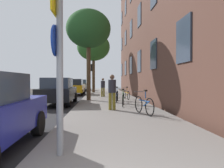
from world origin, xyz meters
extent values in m
plane|color=#332D28|center=(-2.40, 15.00, 0.00)|extent=(41.80, 41.80, 0.00)
cube|color=#232326|center=(-4.50, 15.00, 0.01)|extent=(7.00, 38.00, 0.01)
cube|color=gray|center=(1.10, 15.00, 0.06)|extent=(4.20, 38.00, 0.12)
cube|color=#2D3847|center=(3.42, 6.17, 2.97)|extent=(0.06, 1.27, 1.68)
cube|color=#2D3847|center=(3.42, 10.33, 2.97)|extent=(0.06, 1.27, 1.68)
cube|color=#2D3847|center=(3.42, 14.50, 2.97)|extent=(0.06, 1.27, 1.68)
cube|color=#2D3847|center=(3.42, 18.67, 2.97)|extent=(0.06, 1.27, 1.68)
cube|color=#2D3847|center=(3.42, 22.83, 2.97)|extent=(0.06, 1.27, 1.68)
cube|color=#2D3847|center=(3.42, 27.00, 2.97)|extent=(0.06, 1.27, 1.68)
cube|color=#2D3847|center=(3.42, 14.50, 6.56)|extent=(0.06, 1.27, 1.68)
cube|color=#2D3847|center=(3.42, 18.67, 6.56)|extent=(0.06, 1.27, 1.68)
cube|color=#2D3847|center=(3.42, 22.83, 6.56)|extent=(0.06, 1.27, 1.68)
cube|color=#2D3847|center=(3.42, 27.00, 6.56)|extent=(0.06, 1.27, 1.68)
cube|color=#2D3847|center=(3.42, 22.83, 10.15)|extent=(0.06, 1.27, 1.68)
cube|color=#2D3847|center=(3.42, 27.00, 10.15)|extent=(0.06, 1.27, 1.68)
cylinder|color=gray|center=(-0.41, 2.52, 1.87)|extent=(0.12, 0.12, 3.50)
cylinder|color=#14339E|center=(-0.49, 2.52, 2.18)|extent=(0.03, 0.56, 0.56)
cylinder|color=black|center=(-0.40, 21.93, 1.76)|extent=(0.12, 0.12, 3.29)
cube|color=black|center=(-0.58, 21.93, 2.96)|extent=(0.20, 0.24, 0.80)
sphere|color=#4B0707|center=(-0.69, 21.93, 3.22)|extent=(0.16, 0.16, 0.16)
sphere|color=orange|center=(-0.69, 21.93, 2.96)|extent=(0.16, 0.16, 0.16)
sphere|color=#083E11|center=(-0.69, 21.93, 2.70)|extent=(0.16, 0.16, 0.16)
cylinder|color=#4C3823|center=(-0.45, 12.88, 2.13)|extent=(0.28, 0.28, 4.01)
ellipsoid|color=#235123|center=(-0.45, 12.88, 5.05)|extent=(3.07, 3.07, 2.61)
cylinder|color=#4C3823|center=(-0.38, 21.94, 2.17)|extent=(0.32, 0.32, 4.09)
ellipsoid|color=#2D6628|center=(-0.38, 21.94, 5.33)|extent=(3.72, 3.72, 3.16)
torus|color=black|center=(1.96, 7.27, 0.47)|extent=(0.21, 0.69, 0.70)
torus|color=black|center=(2.19, 6.32, 0.47)|extent=(0.21, 0.69, 0.70)
cylinder|color=#194C99|center=(2.08, 6.79, 0.66)|extent=(0.24, 0.82, 0.04)
cylinder|color=#194C99|center=(2.13, 6.56, 0.57)|extent=(0.16, 0.50, 0.27)
cylinder|color=#194C99|center=(2.11, 6.65, 0.92)|extent=(0.04, 0.04, 0.28)
cube|color=black|center=(2.11, 6.65, 1.08)|extent=(0.10, 0.24, 0.06)
cylinder|color=#4C4C4C|center=(1.96, 7.27, 1.00)|extent=(0.41, 0.13, 0.03)
torus|color=black|center=(1.63, 10.05, 0.43)|extent=(0.13, 0.63, 0.63)
torus|color=black|center=(1.49, 9.03, 0.43)|extent=(0.13, 0.63, 0.63)
cylinder|color=#267233|center=(1.56, 9.54, 0.61)|extent=(0.17, 0.87, 0.04)
cylinder|color=#267233|center=(1.52, 9.29, 0.53)|extent=(0.12, 0.53, 0.29)
cylinder|color=#267233|center=(1.54, 9.39, 0.85)|extent=(0.04, 0.04, 0.28)
cube|color=black|center=(1.54, 9.39, 1.01)|extent=(0.10, 0.24, 0.06)
cylinder|color=#4C4C4C|center=(1.63, 10.05, 0.93)|extent=(0.42, 0.09, 0.03)
torus|color=black|center=(1.49, 12.09, 0.46)|extent=(0.14, 0.68, 0.68)
torus|color=black|center=(1.36, 11.15, 0.46)|extent=(0.14, 0.68, 0.68)
cylinder|color=#194C99|center=(1.43, 11.62, 0.65)|extent=(0.16, 0.81, 0.04)
cylinder|color=#194C99|center=(1.39, 11.39, 0.56)|extent=(0.11, 0.49, 0.27)
cylinder|color=#194C99|center=(1.40, 11.48, 0.90)|extent=(0.04, 0.04, 0.28)
cube|color=black|center=(1.40, 11.48, 1.06)|extent=(0.10, 0.24, 0.06)
cylinder|color=#4C4C4C|center=(1.49, 12.09, 0.98)|extent=(0.42, 0.09, 0.03)
torus|color=black|center=(2.20, 13.93, 0.43)|extent=(0.11, 0.62, 0.62)
torus|color=black|center=(2.33, 12.86, 0.43)|extent=(0.11, 0.62, 0.62)
cylinder|color=#C68C19|center=(2.27, 13.40, 0.60)|extent=(0.15, 0.92, 0.04)
cylinder|color=#C68C19|center=(2.30, 13.13, 0.53)|extent=(0.11, 0.55, 0.30)
cylinder|color=#C68C19|center=(2.28, 13.24, 0.84)|extent=(0.04, 0.04, 0.28)
cube|color=black|center=(2.28, 13.24, 1.00)|extent=(0.10, 0.24, 0.06)
cylinder|color=#4C4C4C|center=(2.20, 13.93, 0.92)|extent=(0.42, 0.08, 0.03)
cylinder|color=olive|center=(0.79, 8.07, 0.52)|extent=(0.15, 0.15, 0.79)
cylinder|color=olive|center=(0.97, 8.07, 0.52)|extent=(0.15, 0.15, 0.79)
cylinder|color=#26262D|center=(0.88, 8.07, 1.21)|extent=(0.42, 0.42, 0.60)
sphere|color=brown|center=(0.88, 8.07, 1.64)|extent=(0.22, 0.22, 0.22)
cylinder|color=#33594C|center=(1.09, 12.79, 0.50)|extent=(0.14, 0.14, 0.75)
cylinder|color=#33594C|center=(1.26, 12.79, 0.50)|extent=(0.14, 0.14, 0.75)
cylinder|color=navy|center=(1.17, 12.79, 1.15)|extent=(0.46, 0.46, 0.56)
sphere|color=tan|center=(1.17, 12.79, 1.56)|extent=(0.20, 0.20, 0.20)
cylinder|color=olive|center=(0.50, 15.76, 0.50)|extent=(0.14, 0.14, 0.76)
cylinder|color=olive|center=(0.67, 15.76, 0.50)|extent=(0.14, 0.14, 0.76)
cylinder|color=#26262D|center=(0.59, 15.76, 1.17)|extent=(0.40, 0.40, 0.57)
sphere|color=brown|center=(0.59, 15.76, 1.57)|extent=(0.21, 0.21, 0.21)
cylinder|color=black|center=(-1.33, 4.28, 0.33)|extent=(0.22, 0.64, 0.64)
cube|color=black|center=(-2.20, 11.33, 0.68)|extent=(1.94, 4.49, 0.70)
cube|color=#2D3847|center=(-2.20, 11.11, 1.33)|extent=(1.59, 2.53, 0.60)
cylinder|color=black|center=(-3.02, 12.75, 0.33)|extent=(0.22, 0.64, 0.64)
cylinder|color=black|center=(-1.38, 12.75, 0.33)|extent=(0.22, 0.64, 0.64)
cylinder|color=black|center=(-3.02, 9.91, 0.33)|extent=(0.22, 0.64, 0.64)
cylinder|color=black|center=(-1.38, 9.91, 0.33)|extent=(0.22, 0.64, 0.64)
cube|color=orange|center=(-2.22, 19.67, 0.68)|extent=(1.85, 3.98, 0.70)
cube|color=#1E232D|center=(-2.22, 19.47, 1.33)|extent=(1.55, 2.23, 0.60)
cylinder|color=black|center=(-3.05, 20.94, 0.33)|extent=(0.22, 0.64, 0.64)
cylinder|color=black|center=(-1.39, 20.94, 0.33)|extent=(0.22, 0.64, 0.64)
cylinder|color=black|center=(-3.05, 18.40, 0.33)|extent=(0.22, 0.64, 0.64)
cylinder|color=black|center=(-1.39, 18.40, 0.33)|extent=(0.22, 0.64, 0.64)
cube|color=#B7B7BC|center=(-2.38, 28.00, 0.68)|extent=(2.02, 4.24, 0.70)
cube|color=#384756|center=(-2.38, 27.79, 1.33)|extent=(1.66, 2.39, 0.60)
cylinder|color=black|center=(-3.25, 29.34, 0.33)|extent=(0.22, 0.64, 0.64)
cylinder|color=black|center=(-1.51, 29.34, 0.33)|extent=(0.22, 0.64, 0.64)
cylinder|color=black|center=(-3.25, 26.66, 0.33)|extent=(0.22, 0.64, 0.64)
cylinder|color=black|center=(-1.51, 26.66, 0.33)|extent=(0.22, 0.64, 0.64)
camera|label=1|loc=(0.30, -1.17, 1.46)|focal=32.32mm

